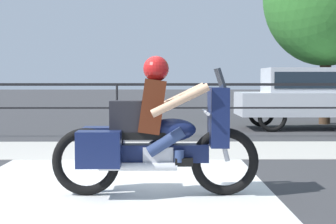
{
  "coord_description": "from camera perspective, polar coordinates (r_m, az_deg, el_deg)",
  "views": [
    {
      "loc": [
        1.05,
        -6.2,
        1.33
      ],
      "look_at": [
        1.1,
        -0.08,
        0.94
      ],
      "focal_mm": 55.0,
      "sensor_mm": 36.0,
      "label": 1
    }
  ],
  "objects": [
    {
      "name": "sidewalk_band",
      "position": [
        9.74,
        -6.68,
        -4.17
      ],
      "size": [
        44.0,
        2.4,
        0.01
      ],
      "primitive_type": "cube",
      "color": "#B7B2A8",
      "rests_on": "ground"
    },
    {
      "name": "fence_railing",
      "position": [
        11.61,
        -5.68,
        1.89
      ],
      "size": [
        36.0,
        0.05,
        1.24
      ],
      "color": "black",
      "rests_on": "ground"
    },
    {
      "name": "crosswalk_band",
      "position": [
        6.17,
        -6.12,
        -8.75
      ],
      "size": [
        3.75,
        6.0,
        0.01
      ],
      "primitive_type": "cube",
      "color": "silver",
      "rests_on": "ground"
    },
    {
      "name": "ground_plane",
      "position": [
        6.42,
        -9.98,
        -8.32
      ],
      "size": [
        120.0,
        120.0,
        0.0
      ],
      "primitive_type": "plane",
      "color": "#38383A"
    },
    {
      "name": "parked_car",
      "position": [
        14.14,
        15.48,
        1.93
      ],
      "size": [
        4.04,
        1.6,
        1.63
      ],
      "rotation": [
        0.0,
        0.0,
        -0.0
      ],
      "color": "#B7BCC4",
      "rests_on": "ground"
    },
    {
      "name": "motorcycle",
      "position": [
        5.85,
        -1.57,
        -2.58
      ],
      "size": [
        2.36,
        0.76,
        1.59
      ],
      "rotation": [
        0.0,
        0.0,
        0.04
      ],
      "color": "black",
      "rests_on": "ground"
    }
  ]
}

